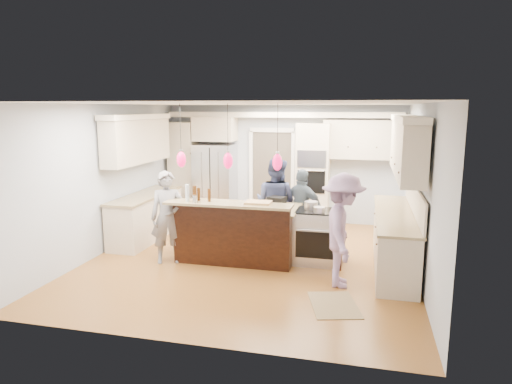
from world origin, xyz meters
TOP-DOWN VIEW (x-y plane):
  - ground_plane at (0.00, 0.00)m, footprint 6.00×6.00m
  - room_shell at (0.00, 0.00)m, footprint 5.54×6.04m
  - refrigerator at (-1.55, 2.64)m, footprint 0.90×0.70m
  - oven_column at (0.75, 2.67)m, footprint 0.72×0.69m
  - back_upper_cabinets at (-0.75, 2.76)m, footprint 5.30×0.61m
  - right_counter_run at (2.44, 0.30)m, footprint 0.64×3.10m
  - left_cabinets at (-2.44, 0.80)m, footprint 0.64×2.30m
  - kitchen_island at (-0.25, 0.07)m, footprint 2.10×1.46m
  - island_range at (1.16, 0.15)m, footprint 0.82×0.71m
  - pendant_lights at (-0.25, -0.51)m, footprint 1.75×0.15m
  - person_bar_end at (-1.35, -0.45)m, footprint 0.69×0.59m
  - person_far_left at (0.26, 0.85)m, footprint 0.99×0.87m
  - person_far_right at (0.77, 0.85)m, footprint 0.96×0.64m
  - person_range_side at (1.60, -0.81)m, footprint 0.71×1.14m
  - floor_rug at (1.55, -1.56)m, footprint 0.81×1.01m
  - water_bottle at (-0.92, -0.60)m, footprint 0.08×0.08m
  - beer_bottle_a at (-0.77, -0.47)m, footprint 0.05×0.05m
  - beer_bottle_b at (-0.81, -0.58)m, footprint 0.08×0.08m
  - beer_bottle_c at (-0.58, -0.50)m, footprint 0.07×0.07m
  - drink_can at (-0.78, -0.64)m, footprint 0.09×0.09m
  - cutting_board at (0.23, -0.47)m, footprint 0.42×0.30m
  - pot_large at (1.01, 0.21)m, footprint 0.23×0.23m
  - pot_small at (1.17, -0.01)m, footprint 0.19×0.19m

SIDE VIEW (x-z plane):
  - ground_plane at x=0.00m, z-range 0.00..0.00m
  - floor_rug at x=1.55m, z-range 0.00..0.01m
  - island_range at x=1.16m, z-range 0.00..0.92m
  - kitchen_island at x=-0.25m, z-range -0.08..1.04m
  - person_far_right at x=0.77m, z-range 0.00..1.52m
  - person_bar_end at x=-1.35m, z-range 0.00..1.59m
  - person_range_side at x=1.60m, z-range 0.00..1.70m
  - person_far_left at x=0.26m, z-range 0.00..1.72m
  - refrigerator at x=-1.55m, z-range 0.00..1.80m
  - pot_small at x=1.17m, z-range 0.92..1.02m
  - pot_large at x=1.01m, z-range 0.92..1.05m
  - right_counter_run at x=2.44m, z-range -0.20..2.31m
  - left_cabinets at x=-2.44m, z-range -0.20..2.31m
  - cutting_board at x=0.23m, z-range 1.12..1.15m
  - oven_column at x=0.75m, z-range 0.00..2.30m
  - drink_can at x=-0.78m, z-range 1.12..1.24m
  - beer_bottle_c at x=-0.58m, z-range 1.12..1.33m
  - beer_bottle_a at x=-0.77m, z-range 1.12..1.33m
  - beer_bottle_b at x=-0.81m, z-range 1.12..1.38m
  - water_bottle at x=-0.92m, z-range 1.12..1.41m
  - back_upper_cabinets at x=-0.75m, z-range 0.40..2.94m
  - pendant_lights at x=-0.25m, z-range 1.29..2.32m
  - room_shell at x=0.00m, z-range 0.46..3.18m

